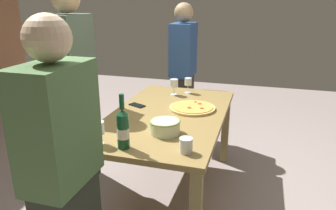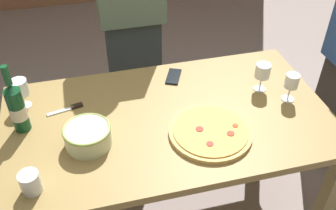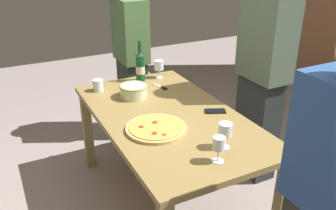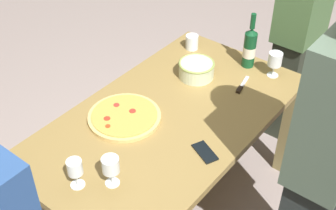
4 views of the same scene
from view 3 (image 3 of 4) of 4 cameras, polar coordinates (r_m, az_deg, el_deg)
name	(u,v)px [view 3 (image 3 of 4)]	position (r m, az deg, el deg)	size (l,w,h in m)	color
ground_plane	(168,201)	(2.89, 0.00, -14.97)	(8.00, 8.00, 0.00)	gray
dining_table	(168,126)	(2.52, 0.00, -3.42)	(1.60, 0.90, 0.75)	olive
pizza	(156,128)	(2.28, -1.92, -3.68)	(0.39, 0.39, 0.03)	#DDB769
serving_bowl	(134,90)	(2.75, -5.49, 2.32)	(0.21, 0.21, 0.10)	beige
wine_bottle	(140,66)	(3.03, -4.44, 6.15)	(0.08, 0.08, 0.35)	#114524
wine_glass_near_pizza	(219,145)	(1.94, 8.08, -6.26)	(0.07, 0.07, 0.15)	white
wine_glass_by_bottle	(159,66)	(3.11, -1.46, 6.20)	(0.08, 0.08, 0.15)	white
wine_glass_far_left	(225,130)	(2.07, 9.09, -3.99)	(0.08, 0.08, 0.15)	white
cup_amber	(98,85)	(2.90, -11.06, 3.10)	(0.08, 0.08, 0.09)	white
cell_phone	(215,111)	(2.53, 7.51, -0.97)	(0.07, 0.14, 0.01)	black
pizza_knife	(161,87)	(2.92, -1.05, 2.87)	(0.18, 0.06, 0.02)	silver
person_host	(263,74)	(2.88, 14.83, 4.84)	(0.41, 0.24, 1.76)	#252C2B
person_guest_left	(331,205)	(1.75, 24.44, -14.20)	(0.40, 0.24, 1.60)	#342F29
person_guest_right	(131,58)	(3.52, -5.85, 7.42)	(0.39, 0.24, 1.58)	#2B3126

